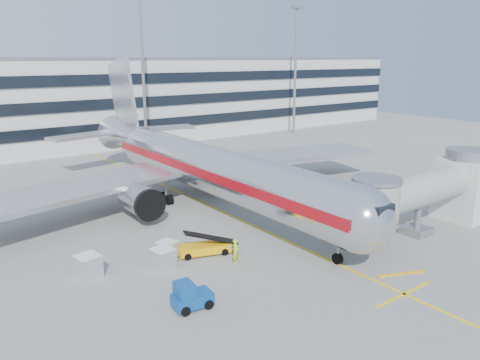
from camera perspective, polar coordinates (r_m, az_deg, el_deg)
ground at (r=42.94m, az=3.76°, el=-6.55°), size 180.00×180.00×0.00m
lead_in_line at (r=50.50m, az=-3.62°, el=-3.24°), size 0.25×70.00×0.01m
stop_bar at (r=34.49m, az=19.39°, el=-12.98°), size 6.00×0.25×0.01m
main_jet at (r=50.78m, az=-4.76°, el=1.79°), size 50.95×48.70×16.06m
jet_bridge at (r=45.83m, az=22.24°, el=-1.17°), size 17.80×4.50×7.00m
terminal at (r=92.39m, az=-20.41°, el=9.00°), size 150.00×24.25×15.60m
light_mast_centre at (r=79.98m, az=-11.81°, el=13.94°), size 2.40×1.20×25.45m
light_mast_east at (r=99.35m, az=6.79°, el=14.23°), size 2.40×1.20×25.45m
belt_loader at (r=38.48m, az=-4.37°, el=-8.20°), size 4.52×2.77×2.12m
baggage_tug at (r=30.80m, az=-6.12°, el=-13.96°), size 2.64×1.83×1.88m
cargo_container_left at (r=36.28m, az=-18.03°, el=-9.96°), size 1.80×1.80×1.69m
cargo_container_right at (r=36.25m, az=-9.38°, el=-9.47°), size 1.73×1.73×1.64m
cargo_container_front at (r=37.91m, az=-8.84°, el=-8.47°), size 1.76×1.76×1.47m
ramp_worker at (r=36.57m, az=-0.52°, el=-8.72°), size 0.88×0.81×2.03m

